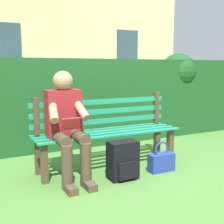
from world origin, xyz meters
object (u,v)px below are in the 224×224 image
backpack (123,161)px  handbag (161,161)px  person_seated (67,122)px  park_bench (106,130)px

backpack → handbag: 0.53m
backpack → handbag: bearing=-180.0°
person_seated → handbag: 1.21m
person_seated → handbag: size_ratio=3.28×
park_bench → handbag: (-0.50, 0.47, -0.33)m
backpack → person_seated: bearing=-29.1°
park_bench → backpack: (0.02, 0.47, -0.25)m
park_bench → handbag: 0.76m
park_bench → person_seated: person_seated is taller
person_seated → park_bench: bearing=-163.0°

